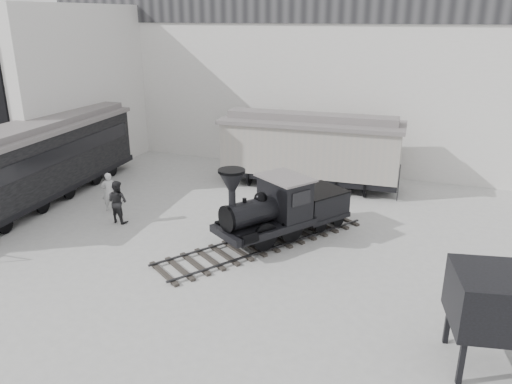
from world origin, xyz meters
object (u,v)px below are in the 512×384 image
at_px(coal_hopper, 502,308).
at_px(visitor_a, 109,192).
at_px(boxcar, 310,148).
at_px(visitor_b, 118,202).
at_px(passenger_coach, 40,161).
at_px(locomotive, 278,212).

bearing_deg(coal_hopper, visitor_a, 148.67).
relative_size(boxcar, visitor_b, 5.08).
xyz_separation_m(passenger_coach, coal_hopper, (19.44, -5.29, -0.26)).
xyz_separation_m(locomotive, coal_hopper, (7.55, -5.19, 0.52)).
height_order(visitor_a, coal_hopper, coal_hopper).
distance_m(visitor_a, visitor_b, 1.57).
bearing_deg(coal_hopper, passenger_coach, 152.35).
xyz_separation_m(boxcar, passenger_coach, (-11.21, -6.86, -0.03)).
bearing_deg(visitor_a, passenger_coach, -43.07).
bearing_deg(visitor_a, visitor_b, 95.90).
bearing_deg(visitor_a, locomotive, 134.35).
relative_size(locomotive, coal_hopper, 3.14).
bearing_deg(coal_hopper, locomotive, 133.02).
xyz_separation_m(locomotive, boxcar, (-0.69, 6.95, 0.81)).
relative_size(boxcar, coal_hopper, 3.42).
xyz_separation_m(visitor_a, coal_hopper, (15.70, -5.37, 0.81)).
bearing_deg(visitor_b, visitor_a, -33.71).
relative_size(visitor_a, coal_hopper, 0.65).
xyz_separation_m(passenger_coach, visitor_b, (4.94, -0.91, -1.03)).
height_order(locomotive, visitor_a, locomotive).
relative_size(visitor_b, coal_hopper, 0.67).
relative_size(passenger_coach, visitor_a, 7.54).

